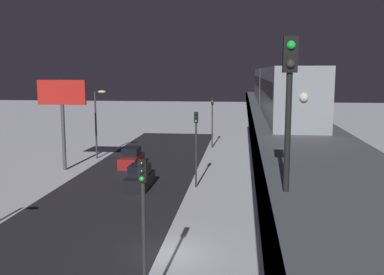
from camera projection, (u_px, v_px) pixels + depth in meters
name	position (u px, v px, depth m)	size (l,w,h in m)	color
ground_plane	(166.00, 253.00, 23.95)	(240.00, 240.00, 0.00)	white
avenue_asphalt	(61.00, 248.00, 24.61)	(11.00, 91.87, 0.01)	#28282D
elevated_railway	(299.00, 152.00, 22.33)	(5.00, 91.87, 6.60)	slate
subway_train	(276.00, 86.00, 39.67)	(2.94, 36.87, 3.40)	#999EA8
rail_signal	(289.00, 88.00, 11.25)	(0.36, 0.41, 4.00)	black
sedan_red	(132.00, 159.00, 45.73)	(1.91, 4.42, 1.97)	#A51E1E
sedan_black	(140.00, 178.00, 37.26)	(1.80, 4.39, 1.97)	black
traffic_light_near	(143.00, 214.00, 17.34)	(0.32, 0.44, 6.40)	#2D2D2D
traffic_light_mid	(196.00, 138.00, 36.86)	(0.32, 0.44, 6.40)	#2D2D2D
traffic_light_far	(212.00, 115.00, 56.37)	(0.32, 0.44, 6.40)	#2D2D2D
commercial_billboard	(62.00, 101.00, 43.08)	(4.80, 0.36, 8.90)	#4C4C51
street_lamp_far	(98.00, 116.00, 49.14)	(1.35, 0.44, 7.65)	#38383D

